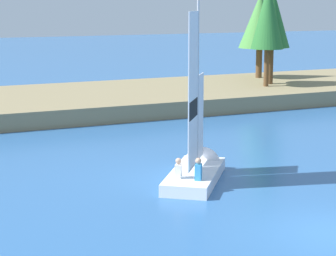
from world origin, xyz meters
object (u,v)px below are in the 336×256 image
at_px(shoreline_tree_right, 260,21).
at_px(shoreline_tree_midright, 271,17).
at_px(sailboat, 199,164).
at_px(shoreline_tree_centre, 268,16).

bearing_deg(shoreline_tree_right, shoreline_tree_midright, -110.68).
bearing_deg(sailboat, shoreline_tree_right, -0.21).
bearing_deg(shoreline_tree_centre, shoreline_tree_right, 63.35).
bearing_deg(shoreline_tree_right, sailboat, -127.40).
distance_m(shoreline_tree_midright, shoreline_tree_right, 3.45).
height_order(shoreline_tree_centre, shoreline_tree_midright, shoreline_tree_centre).
xyz_separation_m(shoreline_tree_midright, shoreline_tree_right, (1.21, 3.21, -0.37)).
bearing_deg(shoreline_tree_centre, shoreline_tree_midright, 47.25).
xyz_separation_m(shoreline_tree_centre, shoreline_tree_right, (2.09, 4.16, -0.44)).
bearing_deg(sailboat, shoreline_tree_centre, -2.90).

